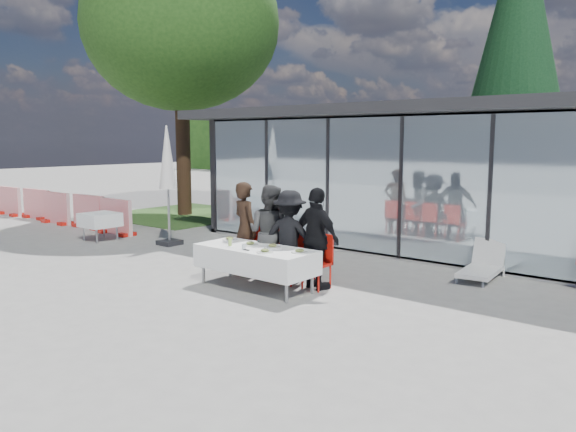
# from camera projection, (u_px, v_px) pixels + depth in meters

# --- Properties ---
(ground) EXTENTS (90.00, 90.00, 0.00)m
(ground) POSITION_uv_depth(u_px,v_px,m) (239.00, 290.00, 10.00)
(ground) COLOR gray
(ground) RESTS_ON ground
(pavilion) EXTENTS (14.80, 8.80, 3.44)m
(pavilion) POSITION_uv_depth(u_px,v_px,m) (510.00, 159.00, 14.73)
(pavilion) COLOR gray
(pavilion) RESTS_ON ground
(treeline) EXTENTS (62.50, 2.00, 4.40)m
(treeline) POSITION_uv_depth(u_px,v_px,m) (551.00, 147.00, 32.46)
(treeline) COLOR #1B3D13
(treeline) RESTS_ON ground
(dining_table) EXTENTS (2.26, 0.96, 0.75)m
(dining_table) POSITION_uv_depth(u_px,v_px,m) (256.00, 259.00, 10.04)
(dining_table) COLOR white
(dining_table) RESTS_ON ground
(diner_a) EXTENTS (0.84, 0.84, 1.84)m
(diner_a) POSITION_uv_depth(u_px,v_px,m) (245.00, 228.00, 11.05)
(diner_a) COLOR black
(diner_a) RESTS_ON ground
(diner_chair_a) EXTENTS (0.44, 0.44, 0.97)m
(diner_chair_a) POSITION_uv_depth(u_px,v_px,m) (248.00, 247.00, 11.17)
(diner_chair_a) COLOR red
(diner_chair_a) RESTS_ON ground
(diner_b) EXTENTS (1.03, 1.03, 1.82)m
(diner_b) POSITION_uv_depth(u_px,v_px,m) (269.00, 232.00, 10.66)
(diner_b) COLOR #454545
(diner_b) RESTS_ON ground
(diner_chair_b) EXTENTS (0.44, 0.44, 0.97)m
(diner_chair_b) POSITION_uv_depth(u_px,v_px,m) (272.00, 251.00, 10.77)
(diner_chair_b) COLOR red
(diner_chair_b) RESTS_ON ground
(diner_c) EXTENTS (1.42, 1.42, 1.74)m
(diner_c) POSITION_uv_depth(u_px,v_px,m) (290.00, 237.00, 10.36)
(diner_c) COLOR black
(diner_c) RESTS_ON ground
(diner_chair_c) EXTENTS (0.44, 0.44, 0.97)m
(diner_chair_c) POSITION_uv_depth(u_px,v_px,m) (292.00, 254.00, 10.46)
(diner_chair_c) COLOR red
(diner_chair_c) RESTS_ON ground
(diner_d) EXTENTS (1.26, 1.26, 1.82)m
(diner_d) POSITION_uv_depth(u_px,v_px,m) (317.00, 239.00, 9.96)
(diner_d) COLOR black
(diner_d) RESTS_ON ground
(diner_chair_d) EXTENTS (0.44, 0.44, 0.97)m
(diner_chair_d) POSITION_uv_depth(u_px,v_px,m) (319.00, 258.00, 10.08)
(diner_chair_d) COLOR red
(diner_chair_d) RESTS_ON ground
(plate_a) EXTENTS (0.29, 0.29, 0.07)m
(plate_a) POSITION_uv_depth(u_px,v_px,m) (230.00, 239.00, 10.72)
(plate_a) COLOR white
(plate_a) RESTS_ON dining_table
(plate_b) EXTENTS (0.29, 0.29, 0.07)m
(plate_b) POSITION_uv_depth(u_px,v_px,m) (250.00, 244.00, 10.21)
(plate_b) COLOR white
(plate_b) RESTS_ON dining_table
(plate_c) EXTENTS (0.29, 0.29, 0.07)m
(plate_c) POSITION_uv_depth(u_px,v_px,m) (273.00, 246.00, 9.98)
(plate_c) COLOR white
(plate_c) RESTS_ON dining_table
(plate_d) EXTENTS (0.29, 0.29, 0.07)m
(plate_d) POSITION_uv_depth(u_px,v_px,m) (300.00, 251.00, 9.53)
(plate_d) COLOR white
(plate_d) RESTS_ON dining_table
(plate_extra) EXTENTS (0.29, 0.29, 0.07)m
(plate_extra) POSITION_uv_depth(u_px,v_px,m) (265.00, 251.00, 9.54)
(plate_extra) COLOR white
(plate_extra) RESTS_ON dining_table
(juice_bottle) EXTENTS (0.06, 0.06, 0.15)m
(juice_bottle) POSITION_uv_depth(u_px,v_px,m) (230.00, 242.00, 10.14)
(juice_bottle) COLOR #9BC552
(juice_bottle) RESTS_ON dining_table
(drinking_glasses) EXTENTS (0.07, 0.07, 0.10)m
(drinking_glasses) POSITION_uv_depth(u_px,v_px,m) (244.00, 247.00, 9.79)
(drinking_glasses) COLOR silver
(drinking_glasses) RESTS_ON dining_table
(folded_eyeglasses) EXTENTS (0.14, 0.03, 0.01)m
(folded_eyeglasses) POSITION_uv_depth(u_px,v_px,m) (246.00, 250.00, 9.74)
(folded_eyeglasses) COLOR black
(folded_eyeglasses) RESTS_ON dining_table
(spare_table_left) EXTENTS (0.86, 0.86, 0.74)m
(spare_table_left) POSITION_uv_depth(u_px,v_px,m) (100.00, 220.00, 14.76)
(spare_table_left) COLOR white
(spare_table_left) RESTS_ON ground
(market_umbrella) EXTENTS (0.50, 0.50, 3.00)m
(market_umbrella) POSITION_uv_depth(u_px,v_px,m) (167.00, 166.00, 13.99)
(market_umbrella) COLOR black
(market_umbrella) RESTS_ON ground
(construction_barriers) EXTENTS (7.80, 0.60, 1.00)m
(construction_barriers) POSITION_uv_depth(u_px,v_px,m) (59.00, 210.00, 17.84)
(construction_barriers) COLOR red
(construction_barriers) RESTS_ON ground
(lounger) EXTENTS (0.72, 1.38, 0.72)m
(lounger) POSITION_uv_depth(u_px,v_px,m) (483.00, 265.00, 10.78)
(lounger) COLOR silver
(lounger) RESTS_ON ground
(deciduous_tree) EXTENTS (7.04, 6.40, 9.38)m
(deciduous_tree) POSITION_uv_depth(u_px,v_px,m) (180.00, 26.00, 19.05)
(deciduous_tree) COLOR #382316
(deciduous_tree) RESTS_ON ground
(conifer_tree) EXTENTS (4.00, 4.00, 10.50)m
(conifer_tree) POSITION_uv_depth(u_px,v_px,m) (518.00, 40.00, 18.86)
(conifer_tree) COLOR #382316
(conifer_tree) RESTS_ON ground
(grass_patch) EXTENTS (5.00, 5.00, 0.02)m
(grass_patch) POSITION_uv_depth(u_px,v_px,m) (185.00, 214.00, 19.93)
(grass_patch) COLOR #385926
(grass_patch) RESTS_ON ground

